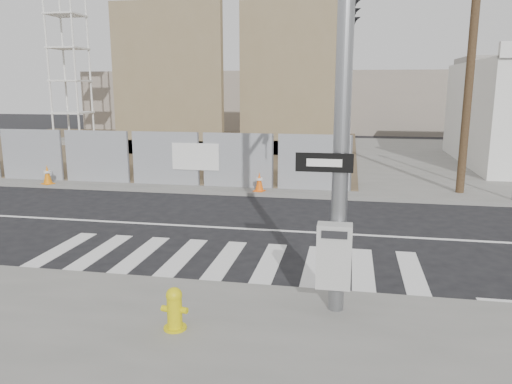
% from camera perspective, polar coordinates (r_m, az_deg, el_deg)
% --- Properties ---
extents(ground, '(100.00, 100.00, 0.00)m').
position_cam_1_polar(ground, '(13.52, -0.96, -4.26)').
color(ground, black).
rests_on(ground, ground).
extents(sidewalk_far, '(50.00, 20.00, 0.12)m').
position_cam_1_polar(sidewalk_far, '(27.10, 5.03, 4.05)').
color(sidewalk_far, slate).
rests_on(sidewalk_far, ground).
extents(signal_pole, '(0.96, 5.87, 7.00)m').
position_cam_1_polar(signal_pole, '(10.71, 10.39, 17.14)').
color(signal_pole, gray).
rests_on(signal_pole, sidewalk_near).
extents(chain_link_fence, '(24.60, 0.04, 2.00)m').
position_cam_1_polar(chain_link_fence, '(21.92, -24.67, 3.92)').
color(chain_link_fence, gray).
rests_on(chain_link_fence, sidewalk_far).
extents(concrete_wall_left, '(6.00, 1.30, 8.00)m').
position_cam_1_polar(concrete_wall_left, '(27.54, -9.97, 10.98)').
color(concrete_wall_left, '#776547').
rests_on(concrete_wall_left, sidewalk_far).
extents(concrete_wall_right, '(5.50, 1.30, 8.00)m').
position_cam_1_polar(concrete_wall_right, '(26.98, 4.10, 11.10)').
color(concrete_wall_right, '#776547').
rests_on(concrete_wall_right, sidewalk_far).
extents(utility_pole_right, '(1.60, 0.28, 10.00)m').
position_cam_1_polar(utility_pole_right, '(18.67, 23.51, 15.40)').
color(utility_pole_right, '#483622').
rests_on(utility_pole_right, sidewalk_far).
extents(fire_hydrant, '(0.43, 0.42, 0.68)m').
position_cam_1_polar(fire_hydrant, '(7.93, -9.30, -13.02)').
color(fire_hydrant, '#CBBD0B').
rests_on(fire_hydrant, sidewalk_near).
extents(traffic_cone_b, '(0.50, 0.50, 0.73)m').
position_cam_1_polar(traffic_cone_b, '(20.63, -22.74, 1.83)').
color(traffic_cone_b, orange).
rests_on(traffic_cone_b, sidewalk_far).
extents(traffic_cone_c, '(0.42, 0.42, 0.69)m').
position_cam_1_polar(traffic_cone_c, '(20.73, -16.76, 2.25)').
color(traffic_cone_c, '#F8430D').
rests_on(traffic_cone_c, sidewalk_far).
extents(traffic_cone_d, '(0.43, 0.43, 0.69)m').
position_cam_1_polar(traffic_cone_d, '(17.71, 0.38, 1.16)').
color(traffic_cone_d, '#F15C0C').
rests_on(traffic_cone_d, sidewalk_far).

